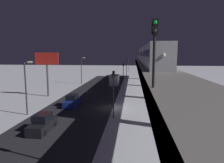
{
  "coord_description": "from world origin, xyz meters",
  "views": [
    {
      "loc": [
        -3.04,
        30.92,
        8.61
      ],
      "look_at": [
        2.42,
        -19.84,
        1.51
      ],
      "focal_mm": 31.74,
      "sensor_mm": 36.0,
      "label": 1
    }
  ],
  "objects_px": {
    "subway_train": "(147,55)",
    "sedan_blue": "(72,101)",
    "rail_signal": "(154,41)",
    "box_truck": "(115,80)",
    "sedan_black": "(43,124)",
    "traffic_light_far": "(127,66)",
    "traffic_light_near": "(114,87)",
    "commercial_billboard": "(47,63)",
    "traffic_light_mid": "(123,71)",
    "traffic_light_distant": "(128,63)"
  },
  "relations": [
    {
      "from": "traffic_light_mid",
      "to": "traffic_light_far",
      "type": "xyz_separation_m",
      "value": [
        0.0,
        -25.37,
        0.0
      ]
    },
    {
      "from": "traffic_light_mid",
      "to": "traffic_light_far",
      "type": "height_order",
      "value": "same"
    },
    {
      "from": "rail_signal",
      "to": "sedan_blue",
      "type": "bearing_deg",
      "value": -59.81
    },
    {
      "from": "sedan_black",
      "to": "rail_signal",
      "type": "bearing_deg",
      "value": 142.82
    },
    {
      "from": "subway_train",
      "to": "commercial_billboard",
      "type": "xyz_separation_m",
      "value": [
        20.54,
        11.33,
        -1.56
      ]
    },
    {
      "from": "commercial_billboard",
      "to": "traffic_light_distant",
      "type": "bearing_deg",
      "value": -103.04
    },
    {
      "from": "subway_train",
      "to": "traffic_light_distant",
      "type": "relative_size",
      "value": 8.67
    },
    {
      "from": "sedan_black",
      "to": "traffic_light_near",
      "type": "xyz_separation_m",
      "value": [
        -7.5,
        -5.35,
        3.41
      ]
    },
    {
      "from": "sedan_blue",
      "to": "traffic_light_far",
      "type": "xyz_separation_m",
      "value": [
        -7.5,
        -45.26,
        3.4
      ]
    },
    {
      "from": "subway_train",
      "to": "traffic_light_far",
      "type": "distance_m",
      "value": 27.87
    },
    {
      "from": "traffic_light_near",
      "to": "traffic_light_mid",
      "type": "relative_size",
      "value": 1.0
    },
    {
      "from": "rail_signal",
      "to": "sedan_blue",
      "type": "relative_size",
      "value": 0.9
    },
    {
      "from": "subway_train",
      "to": "traffic_light_distant",
      "type": "xyz_separation_m",
      "value": [
        5.81,
        -52.3,
        -4.19
      ]
    },
    {
      "from": "box_truck",
      "to": "sedan_black",
      "type": "bearing_deg",
      "value": 82.28
    },
    {
      "from": "commercial_billboard",
      "to": "traffic_light_near",
      "type": "bearing_deg",
      "value": 139.74
    },
    {
      "from": "traffic_light_near",
      "to": "box_truck",
      "type": "bearing_deg",
      "value": -84.87
    },
    {
      "from": "sedan_blue",
      "to": "commercial_billboard",
      "type": "xyz_separation_m",
      "value": [
        7.23,
        -6.99,
        6.03
      ]
    },
    {
      "from": "rail_signal",
      "to": "box_truck",
      "type": "xyz_separation_m",
      "value": [
        6.48,
        -43.97,
        -7.99
      ]
    },
    {
      "from": "subway_train",
      "to": "commercial_billboard",
      "type": "relative_size",
      "value": 6.23
    },
    {
      "from": "traffic_light_near",
      "to": "commercial_billboard",
      "type": "relative_size",
      "value": 0.72
    },
    {
      "from": "traffic_light_near",
      "to": "traffic_light_distant",
      "type": "xyz_separation_m",
      "value": [
        0.0,
        -76.12,
        0.0
      ]
    },
    {
      "from": "box_truck",
      "to": "traffic_light_distant",
      "type": "bearing_deg",
      "value": -93.36
    },
    {
      "from": "box_truck",
      "to": "traffic_light_mid",
      "type": "height_order",
      "value": "traffic_light_mid"
    },
    {
      "from": "subway_train",
      "to": "traffic_light_near",
      "type": "xyz_separation_m",
      "value": [
        5.81,
        23.81,
        -4.19
      ]
    },
    {
      "from": "box_truck",
      "to": "traffic_light_near",
      "type": "bearing_deg",
      "value": 95.13
    },
    {
      "from": "sedan_black",
      "to": "traffic_light_mid",
      "type": "bearing_deg",
      "value": -103.72
    },
    {
      "from": "sedan_black",
      "to": "traffic_light_near",
      "type": "bearing_deg",
      "value": -144.5
    },
    {
      "from": "traffic_light_distant",
      "to": "traffic_light_far",
      "type": "bearing_deg",
      "value": 90.0
    },
    {
      "from": "subway_train",
      "to": "box_truck",
      "type": "bearing_deg",
      "value": -36.3
    },
    {
      "from": "traffic_light_near",
      "to": "commercial_billboard",
      "type": "height_order",
      "value": "commercial_billboard"
    },
    {
      "from": "rail_signal",
      "to": "box_truck",
      "type": "relative_size",
      "value": 0.54
    },
    {
      "from": "rail_signal",
      "to": "traffic_light_distant",
      "type": "xyz_separation_m",
      "value": [
        3.78,
        -90.02,
        -5.14
      ]
    },
    {
      "from": "sedan_black",
      "to": "sedan_blue",
      "type": "xyz_separation_m",
      "value": [
        0.0,
        -10.83,
        0.01
      ]
    },
    {
      "from": "rail_signal",
      "to": "traffic_light_near",
      "type": "bearing_deg",
      "value": -74.8
    },
    {
      "from": "subway_train",
      "to": "rail_signal",
      "type": "height_order",
      "value": "rail_signal"
    },
    {
      "from": "box_truck",
      "to": "traffic_light_distant",
      "type": "xyz_separation_m",
      "value": [
        -2.7,
        -46.06,
        2.85
      ]
    },
    {
      "from": "subway_train",
      "to": "rail_signal",
      "type": "relative_size",
      "value": 13.87
    },
    {
      "from": "subway_train",
      "to": "traffic_light_mid",
      "type": "distance_m",
      "value": 7.33
    },
    {
      "from": "subway_train",
      "to": "traffic_light_mid",
      "type": "relative_size",
      "value": 8.67
    },
    {
      "from": "subway_train",
      "to": "traffic_light_mid",
      "type": "xyz_separation_m",
      "value": [
        5.81,
        -1.56,
        -4.19
      ]
    },
    {
      "from": "sedan_black",
      "to": "traffic_light_far",
      "type": "height_order",
      "value": "traffic_light_far"
    },
    {
      "from": "sedan_blue",
      "to": "rail_signal",
      "type": "bearing_deg",
      "value": 120.19
    },
    {
      "from": "sedan_black",
      "to": "sedan_blue",
      "type": "bearing_deg",
      "value": -90.0
    },
    {
      "from": "traffic_light_mid",
      "to": "traffic_light_distant",
      "type": "distance_m",
      "value": 50.75
    },
    {
      "from": "traffic_light_mid",
      "to": "traffic_light_distant",
      "type": "relative_size",
      "value": 1.0
    },
    {
      "from": "commercial_billboard",
      "to": "traffic_light_mid",
      "type": "bearing_deg",
      "value": -138.81
    },
    {
      "from": "subway_train",
      "to": "sedan_blue",
      "type": "bearing_deg",
      "value": 54.02
    },
    {
      "from": "sedan_blue",
      "to": "traffic_light_mid",
      "type": "relative_size",
      "value": 0.69
    },
    {
      "from": "rail_signal",
      "to": "sedan_black",
      "type": "distance_m",
      "value": 16.54
    },
    {
      "from": "sedan_blue",
      "to": "traffic_light_distant",
      "type": "height_order",
      "value": "traffic_light_distant"
    }
  ]
}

